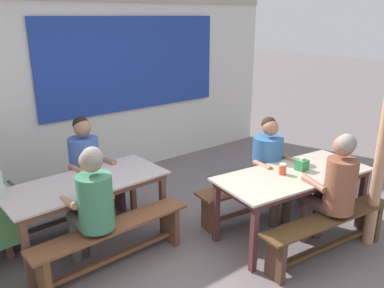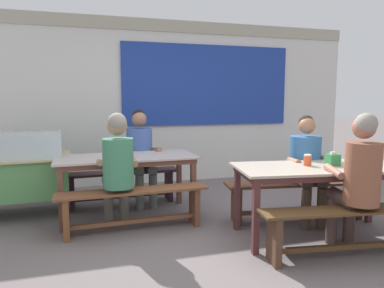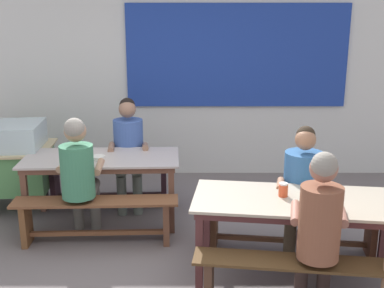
% 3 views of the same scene
% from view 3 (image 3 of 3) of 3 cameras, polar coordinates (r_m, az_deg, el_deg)
% --- Properties ---
extents(ground_plane, '(40.00, 40.00, 0.00)m').
position_cam_3_polar(ground_plane, '(4.61, -2.42, -13.93)').
color(ground_plane, slate).
extents(backdrop_wall, '(6.98, 0.23, 2.76)m').
position_cam_3_polar(backdrop_wall, '(6.71, -1.20, 8.53)').
color(backdrop_wall, silver).
rests_on(backdrop_wall, ground_plane).
extents(dining_table_far, '(1.69, 0.81, 0.75)m').
position_cam_3_polar(dining_table_far, '(5.28, -10.47, -2.28)').
color(dining_table_far, '#B9ABA5').
rests_on(dining_table_far, ground_plane).
extents(dining_table_near, '(1.85, 0.97, 0.75)m').
position_cam_3_polar(dining_table_near, '(4.15, 12.78, -7.35)').
color(dining_table_near, '#BCAD97').
rests_on(dining_table_near, ground_plane).
extents(bench_far_back, '(1.56, 0.37, 0.46)m').
position_cam_3_polar(bench_far_back, '(5.88, -9.59, -4.10)').
color(bench_far_back, '#41292A').
rests_on(bench_far_back, ground_plane).
extents(bench_far_front, '(1.65, 0.35, 0.46)m').
position_cam_3_polar(bench_far_front, '(4.92, -11.13, -8.19)').
color(bench_far_front, brown).
rests_on(bench_far_front, ground_plane).
extents(bench_near_back, '(1.76, 0.54, 0.46)m').
position_cam_3_polar(bench_near_back, '(4.77, 11.99, -8.91)').
color(bench_near_back, brown).
rests_on(bench_near_back, ground_plane).
extents(bench_near_front, '(1.67, 0.47, 0.46)m').
position_cam_3_polar(bench_near_front, '(3.85, 13.11, -15.57)').
color(bench_near_front, '#50351C').
rests_on(bench_near_front, ground_plane).
extents(person_near_front, '(0.47, 0.56, 1.32)m').
position_cam_3_polar(person_near_front, '(3.72, 15.09, -9.11)').
color(person_near_front, '#4C3733').
rests_on(person_near_front, ground_plane).
extents(person_right_near_table, '(0.52, 0.56, 1.26)m').
position_cam_3_polar(person_right_near_table, '(4.58, 13.26, -4.66)').
color(person_right_near_table, '#483A2A').
rests_on(person_right_near_table, ground_plane).
extents(person_center_facing, '(0.49, 0.57, 1.30)m').
position_cam_3_polar(person_center_facing, '(5.67, -7.34, -0.23)').
color(person_center_facing, '#5E675D').
rests_on(person_center_facing, ground_plane).
extents(person_left_back_turned, '(0.45, 0.56, 1.30)m').
position_cam_3_polar(person_left_back_turned, '(4.86, -13.09, -3.16)').
color(person_left_back_turned, '#636059').
rests_on(person_left_back_turned, ground_plane).
extents(tissue_box, '(0.12, 0.11, 0.14)m').
position_cam_3_polar(tissue_box, '(4.14, 14.74, -5.54)').
color(tissue_box, '#2E7F46').
rests_on(tissue_box, dining_table_near).
extents(condiment_jar, '(0.08, 0.08, 0.12)m').
position_cam_3_polar(condiment_jar, '(4.13, 11.03, -5.38)').
color(condiment_jar, '#D74C2A').
rests_on(condiment_jar, dining_table_near).
extents(soup_bowl, '(0.15, 0.15, 0.04)m').
position_cam_3_polar(soup_bowl, '(5.17, -10.93, -1.59)').
color(soup_bowl, silver).
rests_on(soup_bowl, dining_table_far).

